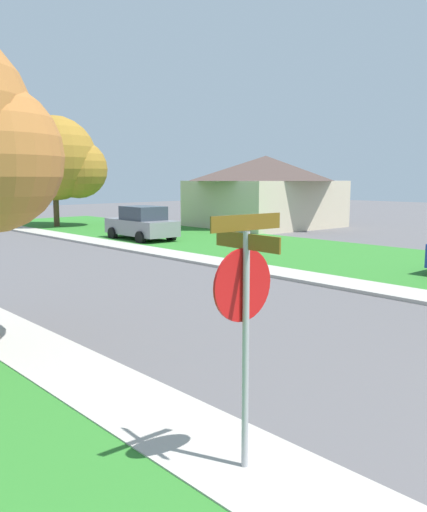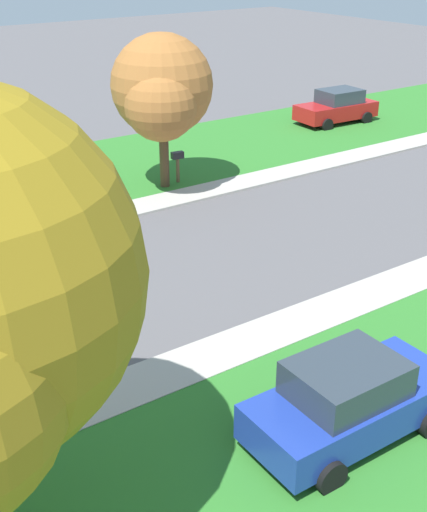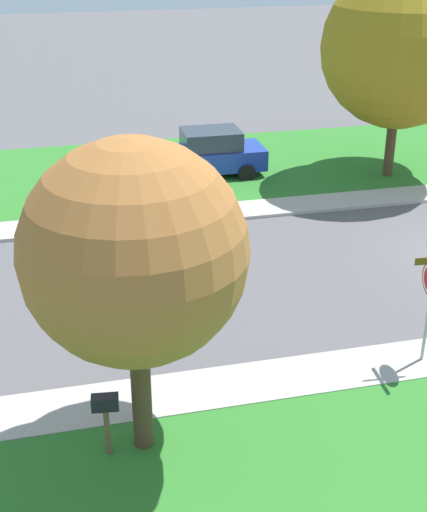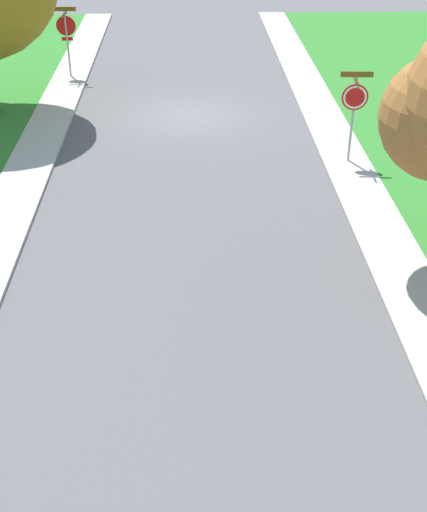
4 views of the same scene
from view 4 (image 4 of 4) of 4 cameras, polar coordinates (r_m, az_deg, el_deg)
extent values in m
plane|color=#565456|center=(25.05, -2.11, 11.34)|extent=(120.00, 120.00, 0.00)
cube|color=#ADA89E|center=(15.07, 16.48, -4.26)|extent=(1.40, 56.00, 0.10)
cylinder|color=#9E9EA3|center=(29.43, -11.76, 16.40)|extent=(0.07, 0.07, 2.60)
cylinder|color=red|center=(29.31, -11.90, 17.84)|extent=(0.76, 0.05, 0.76)
cylinder|color=white|center=(29.32, -11.90, 17.84)|extent=(0.67, 0.02, 0.67)
cylinder|color=red|center=(29.33, -11.89, 17.85)|extent=(0.55, 0.02, 0.55)
cube|color=brown|center=(29.13, -12.06, 19.03)|extent=(0.92, 0.05, 0.16)
cube|color=brown|center=(29.16, -12.02, 18.67)|extent=(0.05, 0.92, 0.16)
cube|color=red|center=(29.42, -11.79, 16.89)|extent=(0.44, 0.03, 0.14)
cylinder|color=#9E9EA3|center=(21.06, 11.19, 10.65)|extent=(0.07, 0.07, 2.60)
cylinder|color=red|center=(20.77, 11.42, 12.53)|extent=(0.76, 0.08, 0.76)
cylinder|color=white|center=(20.76, 11.43, 12.52)|extent=(0.67, 0.05, 0.67)
cylinder|color=red|center=(20.75, 11.43, 12.51)|extent=(0.55, 0.04, 0.55)
cube|color=brown|center=(20.63, 11.59, 14.26)|extent=(0.92, 0.08, 0.16)
cube|color=brown|center=(20.69, 11.53, 13.76)|extent=(0.08, 0.92, 0.16)
camera|label=1|loc=(24.96, 18.71, 17.21)|focal=36.97mm
camera|label=2|loc=(30.12, -38.21, 26.45)|focal=47.83mm
camera|label=3|loc=(20.29, 57.22, 19.48)|focal=50.43mm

